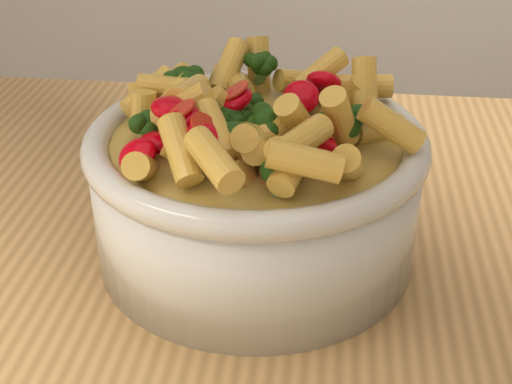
# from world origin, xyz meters

# --- Properties ---
(serving_bowl) EXTENTS (0.25, 0.25, 0.11)m
(serving_bowl) POSITION_xyz_m (0.12, 0.07, 0.95)
(serving_bowl) COLOR silver
(serving_bowl) RESTS_ON table
(pasta_salad) EXTENTS (0.19, 0.19, 0.04)m
(pasta_salad) POSITION_xyz_m (0.12, 0.07, 1.02)
(pasta_salad) COLOR #FEC850
(pasta_salad) RESTS_ON serving_bowl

